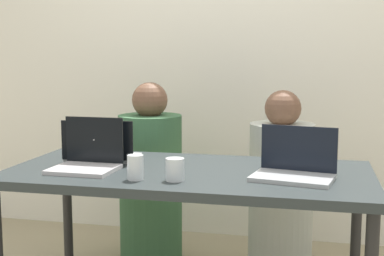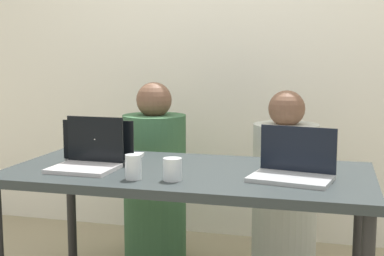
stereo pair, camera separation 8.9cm
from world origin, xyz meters
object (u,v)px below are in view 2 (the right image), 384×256
(laptop_back_left, at_px, (103,151))
(laptop_front_left, at_px, (88,158))
(person_on_left, at_px, (155,182))
(water_glass_left, at_px, (133,169))
(water_glass_center, at_px, (172,171))
(person_on_right, at_px, (285,193))
(laptop_front_right, at_px, (293,168))

(laptop_back_left, distance_m, laptop_front_left, 0.20)
(person_on_left, height_order, laptop_back_left, person_on_left)
(laptop_front_left, bearing_deg, water_glass_left, -25.76)
(water_glass_center, bearing_deg, person_on_right, 65.84)
(laptop_back_left, bearing_deg, person_on_right, -153.87)
(person_on_right, distance_m, laptop_back_left, 1.04)
(laptop_front_right, distance_m, water_glass_center, 0.50)
(laptop_back_left, relative_size, water_glass_center, 3.94)
(laptop_front_left, bearing_deg, laptop_back_left, 95.78)
(person_on_right, distance_m, laptop_front_left, 1.15)
(person_on_right, xyz_separation_m, laptop_front_right, (0.09, -0.71, 0.29))
(laptop_back_left, relative_size, laptop_front_left, 1.28)
(water_glass_center, bearing_deg, water_glass_left, -172.83)
(water_glass_left, bearing_deg, laptop_front_right, 15.13)
(person_on_right, relative_size, laptop_front_left, 3.56)
(laptop_back_left, height_order, laptop_front_right, laptop_front_right)
(person_on_right, relative_size, water_glass_left, 9.89)
(person_on_right, bearing_deg, water_glass_center, 73.77)
(person_on_right, bearing_deg, laptop_front_right, 105.34)
(person_on_right, height_order, water_glass_left, person_on_right)
(water_glass_left, bearing_deg, water_glass_center, 7.17)
(laptop_back_left, relative_size, laptop_front_right, 1.02)
(laptop_back_left, distance_m, laptop_front_right, 0.95)
(person_on_left, xyz_separation_m, laptop_back_left, (-0.08, -0.54, 0.28))
(laptop_front_right, xyz_separation_m, water_glass_center, (-0.48, -0.15, -0.01))
(laptop_front_right, height_order, water_glass_left, laptop_front_right)
(person_on_right, relative_size, water_glass_center, 10.99)
(person_on_right, relative_size, laptop_front_right, 2.83)
(person_on_left, relative_size, laptop_back_left, 2.88)
(person_on_right, distance_m, water_glass_left, 1.08)
(water_glass_center, bearing_deg, person_on_left, 113.43)
(person_on_left, xyz_separation_m, person_on_right, (0.76, -0.00, -0.02))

